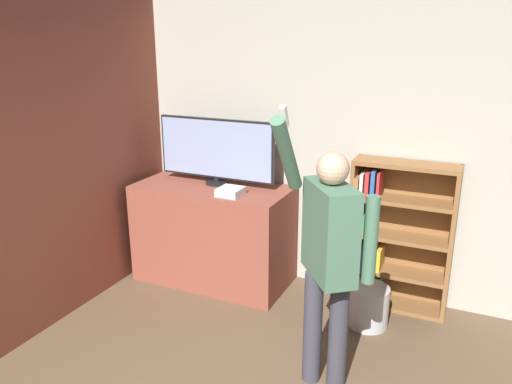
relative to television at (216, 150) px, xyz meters
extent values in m
cube|color=#B2AD9E|center=(1.41, 0.32, 0.04)|extent=(6.50, 0.06, 2.70)
cube|color=brown|center=(-0.87, -1.29, 0.04)|extent=(0.06, 4.76, 2.70)
cube|color=brown|center=(0.00, -0.09, -0.82)|extent=(1.49, 0.72, 0.97)
cylinder|color=black|center=(0.00, 0.00, -0.32)|extent=(0.22, 0.22, 0.03)
cylinder|color=black|center=(0.00, 0.00, -0.28)|extent=(0.06, 0.06, 0.05)
cube|color=black|center=(0.00, 0.00, 0.02)|extent=(1.20, 0.04, 0.57)
cube|color=#8C9EC6|center=(0.00, -0.02, 0.02)|extent=(1.16, 0.01, 0.54)
cube|color=silver|center=(0.29, -0.27, -0.30)|extent=(0.21, 0.22, 0.07)
cube|color=brown|center=(1.32, 0.13, -0.64)|extent=(0.04, 0.28, 1.34)
cube|color=brown|center=(2.16, 0.13, -0.64)|extent=(0.04, 0.28, 1.34)
cube|color=brown|center=(1.74, 0.27, -0.64)|extent=(0.88, 0.01, 1.34)
cube|color=brown|center=(1.74, 0.13, -1.29)|extent=(0.80, 0.28, 0.04)
cube|color=brown|center=(1.74, 0.13, -0.97)|extent=(0.80, 0.28, 0.04)
cube|color=brown|center=(1.74, 0.13, -0.64)|extent=(0.80, 0.28, 0.04)
cube|color=brown|center=(1.74, 0.13, -0.30)|extent=(0.80, 0.28, 0.04)
cube|color=brown|center=(1.74, 0.13, 0.01)|extent=(0.80, 0.28, 0.04)
cube|color=gold|center=(1.36, 0.12, -1.19)|extent=(0.04, 0.25, 0.20)
cube|color=#99663D|center=(1.41, 0.11, -1.18)|extent=(0.04, 0.23, 0.21)
cube|color=orange|center=(1.45, 0.10, -1.16)|extent=(0.03, 0.21, 0.26)
cube|color=beige|center=(1.50, 0.10, -1.15)|extent=(0.03, 0.22, 0.27)
cube|color=gold|center=(1.55, 0.11, -1.18)|extent=(0.04, 0.24, 0.22)
cube|color=#338447|center=(1.60, 0.11, -1.17)|extent=(0.04, 0.24, 0.24)
cube|color=beige|center=(1.36, 0.10, -0.85)|extent=(0.03, 0.21, 0.21)
cube|color=gold|center=(1.40, 0.09, -0.84)|extent=(0.03, 0.20, 0.22)
cube|color=#2D569E|center=(1.45, 0.09, -0.85)|extent=(0.03, 0.20, 0.20)
cube|color=beige|center=(1.50, 0.11, -0.83)|extent=(0.04, 0.24, 0.25)
cube|color=#99663D|center=(1.55, 0.12, -0.87)|extent=(0.03, 0.26, 0.17)
cube|color=gold|center=(1.59, 0.10, -0.85)|extent=(0.03, 0.21, 0.20)
cube|color=red|center=(1.35, 0.09, -0.52)|extent=(0.03, 0.20, 0.19)
cube|color=#232328|center=(1.40, 0.10, -0.51)|extent=(0.04, 0.22, 0.22)
cube|color=#338447|center=(1.44, 0.10, -0.54)|extent=(0.03, 0.21, 0.17)
cube|color=#99663D|center=(1.36, 0.11, -0.20)|extent=(0.04, 0.23, 0.17)
cube|color=beige|center=(1.40, 0.09, -0.18)|extent=(0.03, 0.20, 0.20)
cube|color=red|center=(1.45, 0.11, -0.18)|extent=(0.03, 0.23, 0.22)
cube|color=#2D569E|center=(1.49, 0.10, -0.17)|extent=(0.03, 0.22, 0.24)
cube|color=red|center=(1.54, 0.09, -0.17)|extent=(0.02, 0.21, 0.23)
cylinder|color=#383842|center=(1.38, -1.15, -0.89)|extent=(0.13, 0.13, 0.83)
cylinder|color=#383842|center=(1.56, -1.15, -0.89)|extent=(0.13, 0.13, 0.83)
cube|color=#477056|center=(1.47, -1.15, -0.16)|extent=(0.46, 0.50, 0.62)
sphere|color=tan|center=(1.47, -1.15, 0.26)|extent=(0.21, 0.21, 0.21)
cylinder|color=#477056|center=(1.73, -1.15, -0.18)|extent=(0.09, 0.09, 0.57)
cylinder|color=#477056|center=(1.21, -1.27, 0.34)|extent=(0.09, 0.40, 0.52)
cube|color=white|center=(1.21, -1.33, 0.58)|extent=(0.04, 0.09, 0.14)
cylinder|color=#B7B7BC|center=(1.59, -0.29, -1.13)|extent=(0.34, 0.34, 0.35)
camera|label=1|loc=(2.28, -4.05, 1.03)|focal=35.00mm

